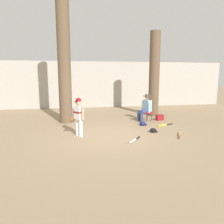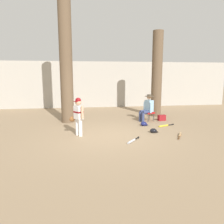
% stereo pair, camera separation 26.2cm
% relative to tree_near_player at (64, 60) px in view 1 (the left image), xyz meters
% --- Properties ---
extents(ground_plane, '(60.00, 60.00, 0.00)m').
position_rel_tree_near_player_xyz_m(ground_plane, '(1.53, -2.42, -2.67)').
color(ground_plane, '#937A5B').
extents(concrete_back_wall, '(18.00, 0.36, 2.92)m').
position_rel_tree_near_player_xyz_m(concrete_back_wall, '(1.53, 4.50, -1.21)').
color(concrete_back_wall, '#ADA89E').
rests_on(concrete_back_wall, ground).
extents(tree_near_player, '(0.79, 0.79, 6.12)m').
position_rel_tree_near_player_xyz_m(tree_near_player, '(0.00, 0.00, 0.00)').
color(tree_near_player, brown).
rests_on(tree_near_player, ground).
extents(tree_behind_spectator, '(0.73, 0.73, 4.33)m').
position_rel_tree_near_player_xyz_m(tree_behind_spectator, '(4.36, 0.88, -0.85)').
color(tree_behind_spectator, brown).
rests_on(tree_behind_spectator, ground).
extents(young_ballplayer, '(0.52, 0.50, 1.31)m').
position_rel_tree_near_player_xyz_m(young_ballplayer, '(0.48, -2.29, -1.93)').
color(young_ballplayer, white).
rests_on(young_ballplayer, ground).
extents(folding_stool, '(0.52, 0.52, 0.41)m').
position_rel_tree_near_player_xyz_m(folding_stool, '(3.61, -0.31, -2.31)').
color(folding_stool, red).
rests_on(folding_stool, ground).
extents(seated_spectator, '(0.67, 0.54, 1.20)m').
position_rel_tree_near_player_xyz_m(seated_spectator, '(3.52, -0.34, -2.03)').
color(seated_spectator, navy).
rests_on(seated_spectator, ground).
extents(handbag_beside_stool, '(0.36, 0.23, 0.26)m').
position_rel_tree_near_player_xyz_m(handbag_beside_stool, '(4.22, -0.33, -2.54)').
color(handbag_beside_stool, maroon).
rests_on(handbag_beside_stool, ground).
extents(bat_wood_tan, '(0.43, 0.69, 0.07)m').
position_rel_tree_near_player_xyz_m(bat_wood_tan, '(3.89, -2.84, -2.64)').
color(bat_wood_tan, tan).
rests_on(bat_wood_tan, ground).
extents(bat_yellow_trainer, '(0.76, 0.36, 0.07)m').
position_rel_tree_near_player_xyz_m(bat_yellow_trainer, '(3.91, -1.45, -2.64)').
color(bat_yellow_trainer, yellow).
rests_on(bat_yellow_trainer, ground).
extents(bat_aluminum_silver, '(0.53, 0.60, 0.07)m').
position_rel_tree_near_player_xyz_m(bat_aluminum_silver, '(2.13, -3.25, -2.64)').
color(bat_aluminum_silver, '#B7BCC6').
rests_on(bat_aluminum_silver, ground).
extents(batting_helmet_navy, '(0.31, 0.24, 0.18)m').
position_rel_tree_near_player_xyz_m(batting_helmet_navy, '(3.12, -1.20, -2.60)').
color(batting_helmet_navy, navy).
rests_on(batting_helmet_navy, ground).
extents(batting_helmet_black, '(0.29, 0.22, 0.17)m').
position_rel_tree_near_player_xyz_m(batting_helmet_black, '(3.14, -2.31, -2.60)').
color(batting_helmet_black, black).
rests_on(batting_helmet_black, ground).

